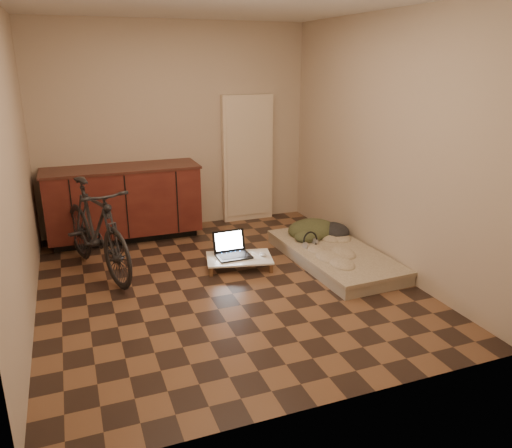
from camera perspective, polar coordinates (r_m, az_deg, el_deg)
name	(u,v)px	position (r m, az deg, el deg)	size (l,w,h in m)	color
room_shell	(222,154)	(4.64, -3.92, 7.93)	(3.50, 4.00, 2.60)	brown
cabinets	(124,203)	(6.32, -14.88, 2.38)	(1.84, 0.62, 0.91)	black
appliance_panel	(247,159)	(6.83, -0.99, 7.45)	(0.70, 0.10, 1.70)	beige
bicycle	(95,224)	(5.34, -17.89, 0.00)	(0.49, 1.66, 1.07)	black
futon	(334,255)	(5.58, 8.91, -3.57)	(0.90, 1.76, 0.15)	#A99D87
clothing_pile	(318,224)	(5.96, 7.14, 0.00)	(0.63, 0.53, 0.25)	#383E24
headphones	(310,240)	(5.59, 6.24, -1.79)	(0.22, 0.20, 0.15)	black
lap_desk	(239,258)	(5.37, -1.93, -3.95)	(0.77, 0.59, 0.11)	brown
laptop	(232,251)	(5.40, -2.75, -3.08)	(0.37, 0.33, 0.25)	black
mouse	(263,255)	(5.38, 0.81, -3.52)	(0.06, 0.10, 0.04)	silver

